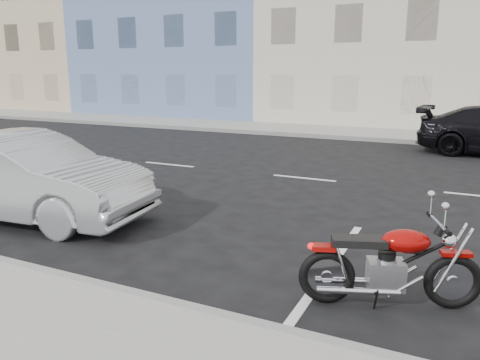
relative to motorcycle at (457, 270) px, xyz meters
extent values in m
plane|color=black|center=(-1.54, 5.53, -0.46)|extent=(120.00, 120.00, 0.00)
cube|color=gray|center=(-6.54, 14.23, -0.39)|extent=(80.00, 3.40, 0.15)
cube|color=gray|center=(-6.54, 12.53, -0.38)|extent=(80.00, 0.12, 0.16)
cube|color=tan|center=(-27.54, 21.83, 5.54)|extent=(12.00, 12.00, 12.00)
cube|color=#5B73A2|center=(-15.54, 21.83, 6.04)|extent=(12.00, 12.00, 13.00)
cube|color=beige|center=(-3.54, 21.83, 5.29)|extent=(12.00, 12.00, 11.50)
torus|color=black|center=(-0.65, -0.24, -0.16)|extent=(0.64, 0.32, 0.64)
cube|color=#900705|center=(-0.69, -0.25, 0.20)|extent=(0.32, 0.24, 0.06)
cube|color=gray|center=(-0.04, -0.02, -0.10)|extent=(0.48, 0.41, 0.32)
ellipsoid|color=#900705|center=(0.14, 0.05, 0.30)|extent=(0.61, 0.49, 0.26)
cube|color=black|center=(-0.34, -0.12, 0.28)|extent=(0.64, 0.44, 0.09)
cylinder|color=silver|center=(-0.29, -0.25, -0.25)|extent=(0.88, 0.39, 0.08)
cylinder|color=silver|center=(-0.38, 0.00, -0.25)|extent=(0.88, 0.39, 0.08)
cylinder|color=black|center=(0.15, 0.06, 0.06)|extent=(0.74, 0.31, 0.47)
imported|color=#A9ADB1|center=(-7.06, 0.27, 0.30)|extent=(4.81, 2.10, 1.54)
camera|label=1|loc=(-0.09, -5.35, 2.14)|focal=35.00mm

